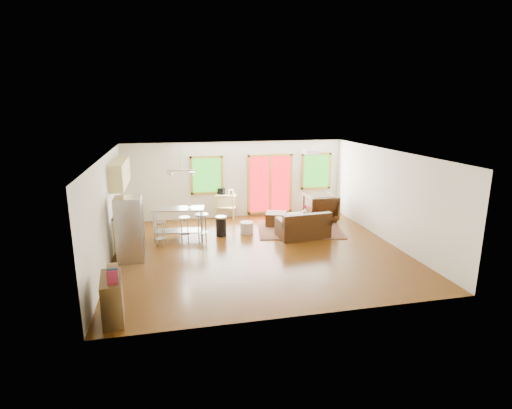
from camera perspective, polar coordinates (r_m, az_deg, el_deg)
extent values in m
cube|color=#3B1E07|center=(10.77, 0.35, -6.64)|extent=(7.50, 7.00, 0.02)
cube|color=white|center=(10.14, 0.37, 7.35)|extent=(7.50, 7.00, 0.02)
cube|color=silver|center=(13.75, -2.89, 3.57)|extent=(7.50, 0.02, 2.60)
cube|color=silver|center=(10.25, -20.61, -0.95)|extent=(0.02, 7.00, 2.60)
cube|color=silver|center=(11.77, 18.51, 1.08)|extent=(0.02, 7.00, 2.60)
cube|color=silver|center=(7.14, 6.64, -6.46)|extent=(7.50, 0.02, 2.60)
cube|color=#1B5712|center=(13.53, -7.05, 4.18)|extent=(0.94, 0.02, 1.14)
cube|color=#A7822E|center=(13.45, -7.13, 6.74)|extent=(1.10, 0.05, 0.08)
cube|color=#A7822E|center=(13.65, -6.98, 1.66)|extent=(1.10, 0.05, 0.08)
cube|color=#A7822E|center=(13.50, -9.21, 4.08)|extent=(0.08, 0.05, 1.30)
cube|color=#A7822E|center=(13.59, -4.91, 4.27)|extent=(0.08, 0.05, 1.30)
cube|color=#B40B11|center=(13.98, 2.02, 2.92)|extent=(1.44, 0.02, 1.94)
cube|color=#A7822E|center=(13.82, 2.05, 7.04)|extent=(1.60, 0.05, 0.08)
cube|color=#A7822E|center=(14.21, 1.98, -1.08)|extent=(1.60, 0.05, 0.08)
cube|color=#A7822E|center=(13.81, -1.04, 2.79)|extent=(0.08, 0.05, 2.10)
cube|color=#A7822E|center=(14.19, 4.99, 3.04)|extent=(0.08, 0.05, 2.10)
cube|color=#A7822E|center=(13.98, 2.02, 2.92)|extent=(0.08, 0.05, 1.94)
cube|color=#1B5712|center=(14.42, 8.61, 4.73)|extent=(0.94, 0.02, 1.14)
cube|color=#A7822E|center=(14.34, 8.70, 7.14)|extent=(1.10, 0.05, 0.08)
cube|color=#A7822E|center=(14.53, 8.52, 2.36)|extent=(1.10, 0.05, 0.08)
cube|color=#A7822E|center=(14.25, 6.69, 4.68)|extent=(0.08, 0.05, 1.30)
cube|color=#A7822E|center=(14.61, 10.48, 4.78)|extent=(0.08, 0.05, 1.30)
cube|color=#4B5A34|center=(12.58, 6.20, -3.54)|extent=(2.87, 2.39, 0.03)
cube|color=black|center=(11.86, 6.68, -3.67)|extent=(1.53, 0.94, 0.41)
cube|color=black|center=(11.47, 7.37, -2.26)|extent=(1.48, 0.31, 0.37)
cube|color=black|center=(11.54, 3.83, -2.62)|extent=(0.26, 0.84, 0.16)
cube|color=black|center=(12.04, 9.50, -2.09)|extent=(0.26, 0.84, 0.16)
cube|color=black|center=(11.70, 5.18, -2.51)|extent=(0.65, 0.58, 0.12)
cube|color=black|center=(11.95, 8.05, -2.24)|extent=(0.65, 0.58, 0.12)
cube|color=#3B280F|center=(12.93, 5.99, -1.45)|extent=(0.99, 0.66, 0.04)
cube|color=#3B280F|center=(12.65, 4.74, -2.66)|extent=(0.06, 0.06, 0.34)
cube|color=#3B280F|center=(12.97, 7.92, -2.32)|extent=(0.06, 0.06, 0.34)
cube|color=#3B280F|center=(13.01, 4.02, -2.17)|extent=(0.06, 0.06, 0.34)
cube|color=#3B280F|center=(13.33, 7.13, -1.86)|extent=(0.06, 0.06, 0.34)
imported|color=black|center=(13.54, 9.20, -0.22)|extent=(0.98, 0.92, 1.00)
cube|color=black|center=(12.91, 2.89, -2.07)|extent=(0.82, 0.82, 0.43)
cylinder|color=beige|center=(12.12, -1.32, -3.32)|extent=(0.50, 0.50, 0.35)
imported|color=silver|center=(12.86, 7.00, -0.97)|extent=(0.20, 0.21, 0.17)
sphere|color=#AF0E34|center=(12.85, 7.08, -0.35)|extent=(0.08, 0.08, 0.07)
sphere|color=#AF0E34|center=(12.79, 6.95, -0.33)|extent=(0.08, 0.08, 0.07)
sphere|color=#AF0E34|center=(12.84, 6.94, -0.18)|extent=(0.08, 0.08, 0.07)
imported|color=maroon|center=(12.91, 8.43, -0.66)|extent=(0.22, 0.11, 0.30)
cube|color=#D2BE6F|center=(12.06, -17.74, -2.74)|extent=(0.60, 2.20, 0.90)
cube|color=black|center=(11.94, -17.91, -0.58)|extent=(0.64, 2.24, 0.04)
cube|color=#D2BE6F|center=(11.74, -18.87, 4.26)|extent=(0.36, 2.20, 0.70)
cylinder|color=#B7BABC|center=(11.43, -18.17, -0.66)|extent=(0.12, 0.12, 0.18)
cube|color=black|center=(12.30, -17.79, 0.42)|extent=(0.22, 0.18, 0.20)
cube|color=#B7BABC|center=(10.38, -17.61, -3.35)|extent=(0.65, 0.63, 1.61)
cube|color=gray|center=(10.36, -15.88, -3.27)|extent=(0.02, 0.59, 1.58)
cylinder|color=gray|center=(10.13, -15.89, -2.86)|extent=(0.02, 0.02, 1.07)
cylinder|color=gray|center=(10.51, -15.77, -2.25)|extent=(0.02, 0.02, 1.07)
cube|color=#B7BABC|center=(11.64, -11.09, -0.59)|extent=(1.52, 0.77, 0.04)
cube|color=gray|center=(11.82, -10.94, -3.70)|extent=(1.42, 0.68, 0.03)
cylinder|color=gray|center=(11.64, -14.34, -3.13)|extent=(0.04, 0.04, 0.89)
cylinder|color=gray|center=(11.49, -7.81, -3.04)|extent=(0.04, 0.04, 0.89)
cylinder|color=gray|center=(12.06, -14.00, -2.51)|extent=(0.04, 0.04, 0.89)
cylinder|color=gray|center=(11.92, -7.71, -2.41)|extent=(0.04, 0.04, 0.89)
imported|color=white|center=(11.63, -9.49, 0.00)|extent=(0.13, 0.11, 0.12)
cylinder|color=#B7BABC|center=(11.23, -13.58, -2.51)|extent=(0.40, 0.40, 0.04)
cylinder|color=gray|center=(11.39, -12.94, -4.05)|extent=(0.03, 0.03, 0.65)
cylinder|color=gray|center=(11.43, -13.79, -4.03)|extent=(0.03, 0.03, 0.65)
cylinder|color=gray|center=(11.27, -14.03, -4.30)|extent=(0.03, 0.03, 0.65)
cylinder|color=gray|center=(11.23, -13.17, -4.33)|extent=(0.03, 0.03, 0.65)
cylinder|color=gray|center=(11.37, -13.45, -4.73)|extent=(0.36, 0.36, 0.01)
cylinder|color=#B7BABC|center=(11.50, -10.22, -1.87)|extent=(0.36, 0.36, 0.04)
cylinder|color=gray|center=(11.68, -9.69, -3.39)|extent=(0.03, 0.03, 0.66)
cylinder|color=gray|center=(11.69, -10.57, -3.42)|extent=(0.03, 0.03, 0.66)
cylinder|color=gray|center=(11.52, -10.61, -3.69)|extent=(0.03, 0.03, 0.66)
cylinder|color=gray|center=(11.51, -9.71, -3.66)|extent=(0.03, 0.03, 0.66)
cylinder|color=gray|center=(11.64, -10.12, -4.09)|extent=(0.33, 0.33, 0.01)
cylinder|color=#B7BABC|center=(11.42, -7.76, -1.46)|extent=(0.39, 0.39, 0.04)
cylinder|color=gray|center=(11.63, -7.22, -3.18)|extent=(0.03, 0.03, 0.74)
cylinder|color=gray|center=(11.62, -8.21, -3.22)|extent=(0.03, 0.03, 0.74)
cylinder|color=gray|center=(11.43, -8.18, -3.52)|extent=(0.03, 0.03, 0.74)
cylinder|color=gray|center=(11.43, -7.17, -3.48)|extent=(0.03, 0.03, 0.74)
cylinder|color=gray|center=(11.57, -7.67, -3.97)|extent=(0.36, 0.36, 0.02)
cylinder|color=black|center=(11.90, -5.01, -3.19)|extent=(0.42, 0.42, 0.56)
cylinder|color=#B7BABC|center=(11.81, -5.04, -1.81)|extent=(0.43, 0.43, 0.05)
cube|color=#D2BE6F|center=(13.63, -4.28, 1.35)|extent=(0.80, 0.68, 0.04)
cube|color=#D2BE6F|center=(13.73, -4.25, -0.35)|extent=(0.75, 0.64, 0.03)
cube|color=#D2BE6F|center=(13.65, -5.64, -0.39)|extent=(0.05, 0.05, 0.82)
cube|color=#D2BE6F|center=(13.49, -3.27, -0.52)|extent=(0.05, 0.05, 0.82)
cube|color=#D2BE6F|center=(13.97, -5.21, -0.04)|extent=(0.05, 0.05, 0.82)
cube|color=#D2BE6F|center=(13.81, -2.89, -0.16)|extent=(0.05, 0.05, 0.82)
cube|color=black|center=(13.66, -5.00, 1.90)|extent=(0.28, 0.27, 0.21)
cylinder|color=#B7BABC|center=(13.56, -3.58, 1.76)|extent=(0.21, 0.21, 0.18)
cube|color=#3B280F|center=(7.81, -19.84, -12.52)|extent=(0.45, 0.95, 0.81)
cube|color=maroon|center=(7.32, -19.82, -9.81)|extent=(0.19, 0.07, 0.24)
cube|color=navy|center=(7.46, -19.80, -9.42)|extent=(0.19, 0.07, 0.22)
cube|color=#A47A4F|center=(7.59, -19.79, -8.84)|extent=(0.19, 0.07, 0.26)
cube|color=maroon|center=(7.75, -19.75, -8.62)|extent=(0.19, 0.07, 0.20)
cube|color=white|center=(11.18, 7.77, 7.43)|extent=(0.35, 0.35, 0.12)
cylinder|color=gray|center=(11.43, -10.73, 6.29)|extent=(0.02, 0.02, 0.60)
cube|color=gray|center=(11.47, -10.66, 4.81)|extent=(0.80, 0.04, 0.03)
cone|color=#B7BABC|center=(11.48, -12.13, 4.14)|extent=(0.18, 0.18, 0.14)
cone|color=#B7BABC|center=(11.50, -9.14, 4.29)|extent=(0.18, 0.18, 0.14)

